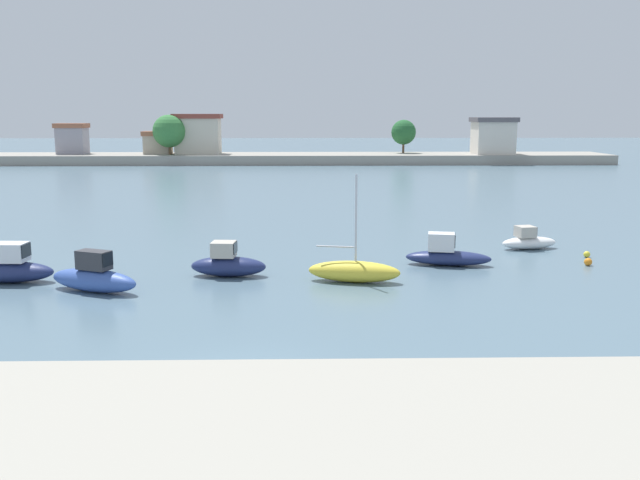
% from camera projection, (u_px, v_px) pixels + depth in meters
% --- Properties ---
extents(ground_plane, '(400.00, 400.00, 0.00)m').
position_uv_depth(ground_plane, '(242.00, 383.00, 20.07)').
color(ground_plane, slate).
extents(moored_boat_0, '(4.51, 1.67, 1.85)m').
position_uv_depth(moored_boat_0, '(7.00, 268.00, 31.94)').
color(moored_boat_0, navy).
rests_on(moored_boat_0, ground).
extents(moored_boat_1, '(4.54, 2.89, 1.83)m').
position_uv_depth(moored_boat_1, '(94.00, 277.00, 30.28)').
color(moored_boat_1, '#3856A8').
rests_on(moored_boat_1, ground).
extents(moored_boat_2, '(3.73, 1.66, 1.68)m').
position_uv_depth(moored_boat_2, '(228.00, 264.00, 33.14)').
color(moored_boat_2, navy).
rests_on(moored_boat_2, ground).
extents(moored_boat_3, '(4.47, 2.14, 5.01)m').
position_uv_depth(moored_boat_3, '(354.00, 271.00, 32.02)').
color(moored_boat_3, yellow).
rests_on(moored_boat_3, ground).
extents(moored_boat_4, '(4.53, 2.10, 1.67)m').
position_uv_depth(moored_boat_4, '(447.00, 255.00, 35.55)').
color(moored_boat_4, navy).
rests_on(moored_boat_4, ground).
extents(moored_boat_5, '(3.47, 1.79, 1.34)m').
position_uv_depth(moored_boat_5, '(528.00, 241.00, 39.80)').
color(moored_boat_5, white).
rests_on(moored_boat_5, ground).
extents(mooring_buoy_0, '(0.40, 0.40, 0.40)m').
position_uv_depth(mooring_buoy_0, '(588.00, 262.00, 35.49)').
color(mooring_buoy_0, orange).
rests_on(mooring_buoy_0, ground).
extents(mooring_buoy_1, '(0.35, 0.35, 0.35)m').
position_uv_depth(mooring_buoy_1, '(587.00, 254.00, 37.49)').
color(mooring_buoy_1, yellow).
rests_on(mooring_buoy_1, ground).
extents(distant_shoreline, '(98.17, 10.52, 7.60)m').
position_uv_depth(distant_shoreline, '(288.00, 151.00, 107.64)').
color(distant_shoreline, gray).
rests_on(distant_shoreline, ground).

